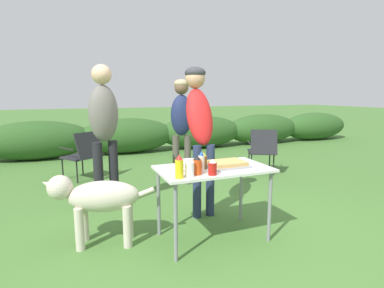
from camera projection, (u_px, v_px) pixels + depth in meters
ground_plane at (213, 238)px, 3.07m from camera, size 60.00×60.00×0.00m
shrub_hedge at (127, 136)px, 7.43m from camera, size 14.40×0.90×0.87m
folding_table at (213, 175)px, 2.96m from camera, size 1.10×0.64×0.74m
food_tray at (227, 164)px, 2.99m from camera, size 0.39×0.30×0.06m
plate_stack at (177, 169)px, 2.82m from camera, size 0.22×0.22×0.03m
mixing_bowl at (190, 162)px, 3.03m from camera, size 0.24×0.24×0.07m
paper_cup_stack at (190, 169)px, 2.62m from camera, size 0.08×0.08×0.13m
hot_sauce_bottle at (197, 165)px, 2.68m from camera, size 0.08×0.08×0.18m
mayo_bottle at (201, 162)px, 2.76m from camera, size 0.06×0.06×0.20m
ketchup_bottle at (213, 167)px, 2.67m from camera, size 0.08×0.08×0.15m
beer_bottle at (203, 161)px, 2.90m from camera, size 0.08×0.08×0.16m
mustard_bottle at (179, 167)px, 2.56m from camera, size 0.07×0.07×0.21m
standing_person_in_gray_fleece at (199, 119)px, 3.56m from camera, size 0.32×0.50×1.78m
standing_person_in_dark_puffer at (104, 123)px, 3.71m from camera, size 0.43×0.36×1.81m
standing_person_with_beanie at (182, 119)px, 4.74m from camera, size 0.40×0.32×1.69m
dog at (97, 198)px, 2.87m from camera, size 1.05×0.46×0.71m
camp_chair_green_behind_table at (262, 149)px, 5.49m from camera, size 0.67×0.73×0.83m
camp_chair_near_hedge at (83, 153)px, 5.09m from camera, size 0.71×0.75×0.83m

